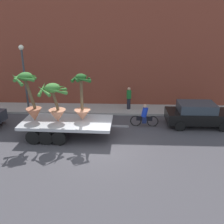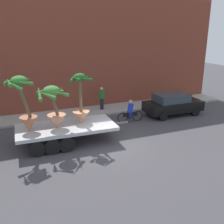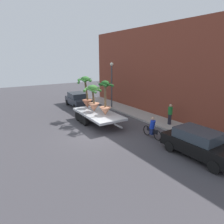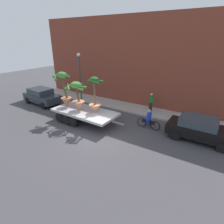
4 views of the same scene
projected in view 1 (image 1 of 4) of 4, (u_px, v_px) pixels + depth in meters
name	position (u px, v px, depth m)	size (l,w,h in m)	color
ground_plane	(102.00, 148.00, 13.46)	(60.00, 60.00, 0.00)	#423F44
sidewalk	(109.00, 109.00, 19.14)	(24.00, 2.20, 0.15)	#A39E99
building_facade	(110.00, 53.00, 19.32)	(24.00, 1.20, 8.34)	brown
flatbed_trailer	(63.00, 124.00, 14.62)	(6.31, 2.61, 0.98)	#B7BABF
potted_palm_rear	(30.00, 98.00, 14.09)	(1.48, 1.58, 2.88)	#B26647
potted_palm_middle	(55.00, 103.00, 14.05)	(1.77, 1.69, 2.29)	tan
potted_palm_front	(82.00, 102.00, 14.27)	(1.25, 1.26, 2.78)	tan
cyclist	(144.00, 116.00, 16.05)	(1.84, 0.36, 1.54)	black
parked_car	(198.00, 114.00, 16.03)	(4.20, 1.94, 1.58)	black
pedestrian_near_gate	(129.00, 98.00, 18.71)	(0.36, 0.36, 1.71)	black
street_lamp	(24.00, 70.00, 17.55)	(0.36, 0.36, 4.83)	#383D42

